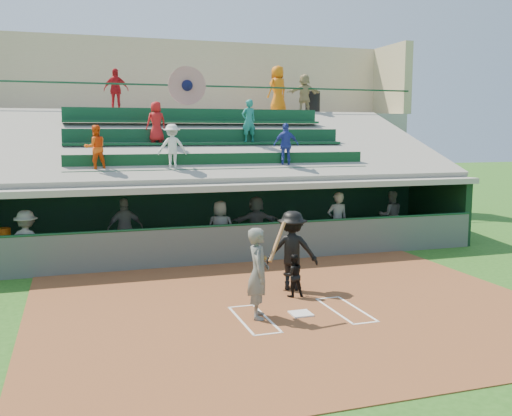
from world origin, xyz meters
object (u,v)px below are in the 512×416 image
object	(u,v)px
catcher	(293,275)
white_table	(2,255)
home_plate	(301,314)
water_cooler	(4,234)
batter_at_plate	(258,273)
trash_bin	(313,103)

from	to	relation	value
catcher	white_table	bearing A→B (deg)	-34.06
home_plate	water_cooler	xyz separation A→B (m)	(-6.27, 6.16, 0.96)
batter_at_plate	trash_bin	size ratio (longest dim) A/B	2.00
white_table	batter_at_plate	bearing A→B (deg)	-38.32
home_plate	white_table	world-z (taller)	white_table
home_plate	water_cooler	distance (m)	8.84
white_table	catcher	bearing A→B (deg)	-26.39
catcher	batter_at_plate	bearing A→B (deg)	46.19
home_plate	trash_bin	distance (m)	15.36
home_plate	catcher	distance (m)	1.40
water_cooler	home_plate	bearing A→B (deg)	-44.45
home_plate	batter_at_plate	size ratio (longest dim) A/B	0.22
home_plate	white_table	bearing A→B (deg)	136.03
trash_bin	home_plate	bearing A→B (deg)	-114.07
catcher	water_cooler	world-z (taller)	water_cooler
catcher	trash_bin	xyz separation A→B (m)	(5.59, 11.97, 4.57)
catcher	trash_bin	distance (m)	13.98
catcher	trash_bin	world-z (taller)	trash_bin
water_cooler	trash_bin	world-z (taller)	trash_bin
catcher	water_cooler	size ratio (longest dim) A/B	2.77
home_plate	trash_bin	xyz separation A→B (m)	(5.92, 13.24, 5.05)
home_plate	batter_at_plate	bearing A→B (deg)	174.82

